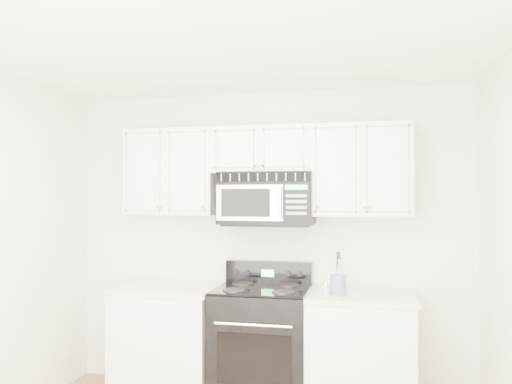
# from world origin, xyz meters

# --- Properties ---
(room) EXTENTS (3.51, 3.51, 2.61)m
(room) POSITION_xyz_m (0.00, 0.00, 1.30)
(room) COLOR olive
(room) RESTS_ON ground
(base_cabinet_left) EXTENTS (0.86, 0.65, 0.92)m
(base_cabinet_left) POSITION_xyz_m (-0.80, 1.44, 0.43)
(base_cabinet_left) COLOR silver
(base_cabinet_left) RESTS_ON ground
(base_cabinet_right) EXTENTS (0.86, 0.65, 0.92)m
(base_cabinet_right) POSITION_xyz_m (0.80, 1.44, 0.43)
(base_cabinet_right) COLOR silver
(base_cabinet_right) RESTS_ON ground
(range) EXTENTS (0.75, 0.69, 1.12)m
(range) POSITION_xyz_m (0.02, 1.43, 0.48)
(range) COLOR black
(range) RESTS_ON ground
(upper_cabinets) EXTENTS (2.44, 0.37, 0.75)m
(upper_cabinets) POSITION_xyz_m (-0.00, 1.58, 1.93)
(upper_cabinets) COLOR silver
(upper_cabinets) RESTS_ON ground
(microwave) EXTENTS (0.79, 0.44, 0.43)m
(microwave) POSITION_xyz_m (0.04, 1.55, 1.67)
(microwave) COLOR black
(microwave) RESTS_ON ground
(utensil_crock) EXTENTS (0.12, 0.12, 0.33)m
(utensil_crock) POSITION_xyz_m (0.64, 1.34, 1.00)
(utensil_crock) COLOR #56709D
(utensil_crock) RESTS_ON base_cabinet_right
(shaker_salt) EXTENTS (0.04, 0.04, 0.10)m
(shaker_salt) POSITION_xyz_m (0.55, 1.30, 0.97)
(shaker_salt) COLOR #AEACC1
(shaker_salt) RESTS_ON base_cabinet_right
(shaker_pepper) EXTENTS (0.05, 0.05, 0.11)m
(shaker_pepper) POSITION_xyz_m (0.61, 1.45, 0.97)
(shaker_pepper) COLOR #AEACC1
(shaker_pepper) RESTS_ON base_cabinet_right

